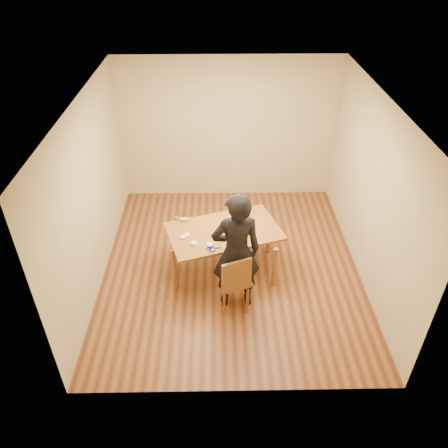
{
  "coord_description": "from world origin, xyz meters",
  "views": [
    {
      "loc": [
        -0.21,
        -5.31,
        4.59
      ],
      "look_at": [
        -0.12,
        -0.11,
        0.9
      ],
      "focal_mm": 35.0,
      "sensor_mm": 36.0,
      "label": 1
    }
  ],
  "objects_px": {
    "dining_chair": "(236,281)",
    "cake_plate": "(233,224)",
    "person": "(236,252)",
    "cake": "(234,222)",
    "dining_table": "(224,231)"
  },
  "relations": [
    {
      "from": "dining_table",
      "to": "dining_chair",
      "type": "height_order",
      "value": "dining_table"
    },
    {
      "from": "cake_plate",
      "to": "person",
      "type": "xyz_separation_m",
      "value": [
        0.0,
        -0.88,
        0.15
      ]
    },
    {
      "from": "cake_plate",
      "to": "cake",
      "type": "distance_m",
      "value": 0.04
    },
    {
      "from": "cake_plate",
      "to": "cake",
      "type": "height_order",
      "value": "cake"
    },
    {
      "from": "dining_table",
      "to": "person",
      "type": "relative_size",
      "value": 0.9
    },
    {
      "from": "cake_plate",
      "to": "person",
      "type": "height_order",
      "value": "person"
    },
    {
      "from": "dining_table",
      "to": "cake",
      "type": "relative_size",
      "value": 8.33
    },
    {
      "from": "dining_chair",
      "to": "cake_plate",
      "type": "distance_m",
      "value": 0.97
    },
    {
      "from": "dining_table",
      "to": "cake",
      "type": "height_order",
      "value": "cake"
    },
    {
      "from": "cake_plate",
      "to": "dining_table",
      "type": "bearing_deg",
      "value": -134.98
    },
    {
      "from": "cake_plate",
      "to": "person",
      "type": "distance_m",
      "value": 0.89
    },
    {
      "from": "dining_table",
      "to": "cake_plate",
      "type": "height_order",
      "value": "cake_plate"
    },
    {
      "from": "dining_chair",
      "to": "cake",
      "type": "bearing_deg",
      "value": 68.74
    },
    {
      "from": "dining_chair",
      "to": "cake",
      "type": "xyz_separation_m",
      "value": [
        -0.0,
        0.92,
        0.35
      ]
    },
    {
      "from": "dining_chair",
      "to": "cake",
      "type": "distance_m",
      "value": 0.99
    }
  ]
}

